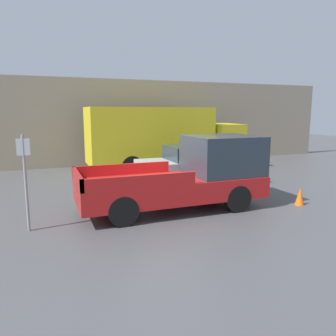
# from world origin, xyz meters

# --- Properties ---
(ground_plane) EXTENTS (60.00, 60.00, 0.00)m
(ground_plane) POSITION_xyz_m (0.00, 0.00, 0.00)
(ground_plane) COLOR #4C4C4F
(building_wall) EXTENTS (28.00, 0.15, 4.67)m
(building_wall) POSITION_xyz_m (0.00, 8.80, 2.33)
(building_wall) COLOR gray
(building_wall) RESTS_ON ground
(pickup_truck) EXTENTS (5.52, 2.11, 2.17)m
(pickup_truck) POSITION_xyz_m (0.53, -0.32, 1.01)
(pickup_truck) COLOR red
(pickup_truck) RESTS_ON ground
(car) EXTENTS (4.60, 1.88, 1.59)m
(car) POSITION_xyz_m (2.11, 2.50, 0.82)
(car) COLOR #B7BABF
(car) RESTS_ON ground
(delivery_truck) EXTENTS (7.82, 2.42, 3.12)m
(delivery_truck) POSITION_xyz_m (1.96, 6.05, 1.69)
(delivery_truck) COLOR gold
(delivery_truck) RESTS_ON ground
(parking_sign) EXTENTS (0.30, 0.07, 2.38)m
(parking_sign) POSITION_xyz_m (-4.05, -0.74, 1.34)
(parking_sign) COLOR gray
(parking_sign) RESTS_ON ground
(newspaper_box) EXTENTS (0.45, 0.40, 0.96)m
(newspaper_box) POSITION_xyz_m (0.84, 8.48, 0.48)
(newspaper_box) COLOR gold
(newspaper_box) RESTS_ON ground
(traffic_cone) EXTENTS (0.29, 0.29, 0.56)m
(traffic_cone) POSITION_xyz_m (3.85, -1.36, 0.28)
(traffic_cone) COLOR orange
(traffic_cone) RESTS_ON ground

